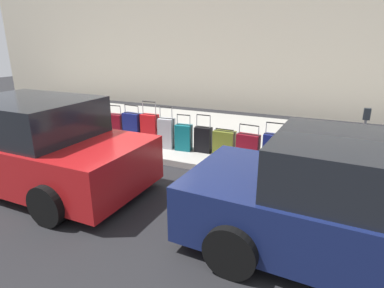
{
  "coord_description": "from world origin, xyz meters",
  "views": [
    {
      "loc": [
        -4.2,
        5.63,
        2.57
      ],
      "look_at": [
        -1.65,
        0.06,
        0.6
      ],
      "focal_mm": 29.43,
      "sensor_mm": 36.0,
      "label": 1
    }
  ],
  "objects_px": {
    "suitcase_navy_1": "(274,149)",
    "parked_car_red_1": "(33,145)",
    "suitcase_silver_6": "(166,133)",
    "bollard_post": "(65,120)",
    "parking_meter": "(364,131)",
    "suitcase_maroon_9": "(115,127)",
    "suitcase_red_7": "(150,130)",
    "suitcase_red_0": "(300,154)",
    "suitcase_teal_5": "(184,137)",
    "parked_car_navy_0": "(373,210)",
    "fire_hydrant": "(90,122)",
    "suitcase_olive_3": "(224,143)",
    "suitcase_black_4": "(203,140)",
    "suitcase_navy_8": "(133,128)",
    "suitcase_maroon_2": "(248,147)"
  },
  "relations": [
    {
      "from": "suitcase_black_4",
      "to": "suitcase_silver_6",
      "type": "height_order",
      "value": "suitcase_silver_6"
    },
    {
      "from": "suitcase_red_0",
      "to": "suitcase_teal_5",
      "type": "xyz_separation_m",
      "value": [
        2.63,
        -0.03,
        0.02
      ]
    },
    {
      "from": "suitcase_silver_6",
      "to": "parked_car_red_1",
      "type": "xyz_separation_m",
      "value": [
        1.39,
        2.56,
        0.26
      ]
    },
    {
      "from": "suitcase_silver_6",
      "to": "bollard_post",
      "type": "xyz_separation_m",
      "value": [
        3.13,
        0.12,
        0.03
      ]
    },
    {
      "from": "bollard_post",
      "to": "parking_meter",
      "type": "distance_m",
      "value": 7.33
    },
    {
      "from": "suitcase_silver_6",
      "to": "parked_car_red_1",
      "type": "bearing_deg",
      "value": 61.59
    },
    {
      "from": "suitcase_maroon_2",
      "to": "parked_car_navy_0",
      "type": "distance_m",
      "value": 3.34
    },
    {
      "from": "suitcase_maroon_2",
      "to": "suitcase_olive_3",
      "type": "relative_size",
      "value": 1.29
    },
    {
      "from": "suitcase_red_0",
      "to": "parked_car_navy_0",
      "type": "relative_size",
      "value": 0.14
    },
    {
      "from": "suitcase_olive_3",
      "to": "parked_car_navy_0",
      "type": "xyz_separation_m",
      "value": [
        -2.71,
        2.63,
        0.3
      ]
    },
    {
      "from": "suitcase_navy_1",
      "to": "parked_car_red_1",
      "type": "height_order",
      "value": "parked_car_red_1"
    },
    {
      "from": "fire_hydrant",
      "to": "suitcase_maroon_9",
      "type": "bearing_deg",
      "value": -177.99
    },
    {
      "from": "suitcase_navy_8",
      "to": "parking_meter",
      "type": "bearing_deg",
      "value": -177.56
    },
    {
      "from": "suitcase_silver_6",
      "to": "suitcase_navy_1",
      "type": "bearing_deg",
      "value": 179.2
    },
    {
      "from": "suitcase_red_7",
      "to": "parked_car_red_1",
      "type": "relative_size",
      "value": 0.25
    },
    {
      "from": "suitcase_silver_6",
      "to": "parked_car_navy_0",
      "type": "height_order",
      "value": "parked_car_navy_0"
    },
    {
      "from": "suitcase_maroon_9",
      "to": "parked_car_navy_0",
      "type": "relative_size",
      "value": 0.2
    },
    {
      "from": "parked_car_navy_0",
      "to": "fire_hydrant",
      "type": "bearing_deg",
      "value": -21.67
    },
    {
      "from": "suitcase_maroon_2",
      "to": "parking_meter",
      "type": "distance_m",
      "value": 2.24
    },
    {
      "from": "suitcase_silver_6",
      "to": "parked_car_navy_0",
      "type": "relative_size",
      "value": 0.23
    },
    {
      "from": "suitcase_red_0",
      "to": "suitcase_navy_8",
      "type": "relative_size",
      "value": 0.66
    },
    {
      "from": "suitcase_navy_1",
      "to": "suitcase_red_7",
      "type": "xyz_separation_m",
      "value": [
        3.05,
        -0.06,
        0.07
      ]
    },
    {
      "from": "suitcase_red_0",
      "to": "suitcase_maroon_2",
      "type": "height_order",
      "value": "suitcase_maroon_2"
    },
    {
      "from": "suitcase_red_7",
      "to": "suitcase_silver_6",
      "type": "bearing_deg",
      "value": 176.86
    },
    {
      "from": "suitcase_teal_5",
      "to": "suitcase_red_7",
      "type": "bearing_deg",
      "value": -1.1
    },
    {
      "from": "suitcase_red_7",
      "to": "bollard_post",
      "type": "distance_m",
      "value": 2.66
    },
    {
      "from": "suitcase_black_4",
      "to": "suitcase_olive_3",
      "type": "bearing_deg",
      "value": 178.31
    },
    {
      "from": "suitcase_red_0",
      "to": "parked_car_red_1",
      "type": "distance_m",
      "value": 5.16
    },
    {
      "from": "suitcase_silver_6",
      "to": "suitcase_navy_8",
      "type": "distance_m",
      "value": 1.02
    },
    {
      "from": "suitcase_red_7",
      "to": "suitcase_navy_8",
      "type": "distance_m",
      "value": 0.54
    },
    {
      "from": "parking_meter",
      "to": "suitcase_olive_3",
      "type": "bearing_deg",
      "value": 4.4
    },
    {
      "from": "suitcase_navy_1",
      "to": "suitcase_silver_6",
      "type": "height_order",
      "value": "suitcase_silver_6"
    },
    {
      "from": "suitcase_navy_8",
      "to": "fire_hydrant",
      "type": "distance_m",
      "value": 1.36
    },
    {
      "from": "suitcase_teal_5",
      "to": "suitcase_navy_1",
      "type": "bearing_deg",
      "value": 178.81
    },
    {
      "from": "suitcase_maroon_9",
      "to": "suitcase_teal_5",
      "type": "bearing_deg",
      "value": 178.68
    },
    {
      "from": "parking_meter",
      "to": "parked_car_navy_0",
      "type": "height_order",
      "value": "parked_car_navy_0"
    },
    {
      "from": "suitcase_maroon_9",
      "to": "parking_meter",
      "type": "bearing_deg",
      "value": -177.79
    },
    {
      "from": "suitcase_red_0",
      "to": "fire_hydrant",
      "type": "xyz_separation_m",
      "value": [
        5.46,
        -0.05,
        0.11
      ]
    },
    {
      "from": "suitcase_olive_3",
      "to": "parking_meter",
      "type": "distance_m",
      "value": 2.79
    },
    {
      "from": "suitcase_red_7",
      "to": "parking_meter",
      "type": "relative_size",
      "value": 0.87
    },
    {
      "from": "suitcase_silver_6",
      "to": "suitcase_maroon_9",
      "type": "distance_m",
      "value": 1.57
    },
    {
      "from": "suitcase_red_7",
      "to": "suitcase_navy_8",
      "type": "xyz_separation_m",
      "value": [
        0.54,
        -0.03,
        -0.01
      ]
    },
    {
      "from": "suitcase_navy_1",
      "to": "suitcase_maroon_9",
      "type": "bearing_deg",
      "value": -1.25
    },
    {
      "from": "suitcase_maroon_9",
      "to": "suitcase_maroon_2",
      "type": "bearing_deg",
      "value": 178.8
    },
    {
      "from": "suitcase_maroon_9",
      "to": "parking_meter",
      "type": "xyz_separation_m",
      "value": [
        -5.74,
        -0.22,
        0.49
      ]
    },
    {
      "from": "suitcase_red_0",
      "to": "suitcase_olive_3",
      "type": "height_order",
      "value": "suitcase_red_0"
    },
    {
      "from": "suitcase_black_4",
      "to": "parked_car_red_1",
      "type": "relative_size",
      "value": 0.2
    },
    {
      "from": "suitcase_maroon_9",
      "to": "bollard_post",
      "type": "xyz_separation_m",
      "value": [
        1.56,
        0.18,
        0.06
      ]
    },
    {
      "from": "suitcase_navy_1",
      "to": "parked_car_red_1",
      "type": "bearing_deg",
      "value": 32.54
    },
    {
      "from": "suitcase_black_4",
      "to": "parked_car_navy_0",
      "type": "distance_m",
      "value": 4.18
    }
  ]
}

